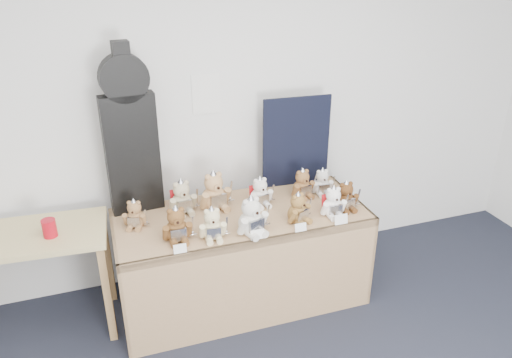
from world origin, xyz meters
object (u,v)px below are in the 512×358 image
object	(u,v)px
guitar_case	(130,133)
teddy_front_left	(212,225)
red_cup	(49,228)
teddy_back_end	(322,183)
teddy_back_centre_left	(214,192)
teddy_front_right	(298,209)
teddy_back_left	(182,198)
teddy_back_right	(303,184)
teddy_front_centre	(252,217)
teddy_front_end	(346,197)
teddy_front_far_left	(177,226)
teddy_front_far_right	(333,203)
teddy_back_centre_right	(260,193)
side_table	(34,250)
teddy_back_far_left	(135,215)
display_table	(245,238)

from	to	relation	value
guitar_case	teddy_front_left	xyz separation A→B (m)	(0.41, -0.56, -0.49)
red_cup	teddy_back_end	size ratio (longest dim) A/B	0.53
teddy_back_centre_left	teddy_front_right	bearing A→B (deg)	-48.55
teddy_back_left	teddy_back_right	size ratio (longest dim) A/B	1.12
teddy_front_right	teddy_front_centre	bearing A→B (deg)	161.48
teddy_front_left	teddy_back_centre_left	distance (m)	0.41
teddy_front_left	teddy_front_end	distance (m)	1.01
red_cup	teddy_back_left	size ratio (longest dim) A/B	0.43
teddy_front_far_left	teddy_front_centre	size ratio (longest dim) A/B	0.91
guitar_case	teddy_front_centre	world-z (taller)	guitar_case
teddy_front_far_right	teddy_back_centre_right	xyz separation A→B (m)	(-0.43, 0.31, -0.00)
side_table	teddy_front_right	bearing A→B (deg)	-7.66
teddy_back_end	teddy_back_far_left	bearing A→B (deg)	-173.14
guitar_case	teddy_back_end	world-z (taller)	guitar_case
teddy_back_end	teddy_back_centre_right	bearing A→B (deg)	-172.20
teddy_front_end	teddy_back_right	bearing A→B (deg)	124.36
teddy_front_centre	teddy_front_end	bearing A→B (deg)	-9.63
teddy_front_centre	teddy_back_centre_left	bearing A→B (deg)	92.55
teddy_front_centre	teddy_front_far_right	distance (m)	0.62
teddy_front_right	guitar_case	bearing A→B (deg)	127.13
teddy_front_end	teddy_back_end	size ratio (longest dim) A/B	1.08
teddy_front_far_left	teddy_back_centre_left	size ratio (longest dim) A/B	0.84
teddy_front_centre	teddy_front_right	xyz separation A→B (m)	(0.35, 0.04, -0.02)
red_cup	teddy_front_centre	xyz separation A→B (m)	(1.26, -0.32, 0.02)
guitar_case	teddy_front_far_right	size ratio (longest dim) A/B	4.82
teddy_front_right	teddy_back_left	distance (m)	0.83
display_table	teddy_front_left	size ratio (longest dim) A/B	7.27
teddy_front_far_left	teddy_front_right	size ratio (longest dim) A/B	1.11
display_table	guitar_case	bearing A→B (deg)	151.08
display_table	teddy_back_end	distance (m)	0.75
teddy_front_centre	teddy_back_centre_left	distance (m)	0.44
red_cup	teddy_front_far_left	bearing A→B (deg)	-18.06
teddy_front_end	teddy_back_right	xyz separation A→B (m)	(-0.21, 0.29, 0.00)
teddy_back_centre_left	display_table	bearing A→B (deg)	-65.49
teddy_back_right	display_table	bearing A→B (deg)	-169.05
teddy_back_left	teddy_back_far_left	bearing A→B (deg)	-171.73
teddy_front_centre	teddy_back_centre_right	xyz separation A→B (m)	(0.18, 0.35, -0.02)
teddy_front_end	teddy_front_centre	bearing A→B (deg)	-174.87
display_table	teddy_front_far_left	size ratio (longest dim) A/B	6.72
display_table	teddy_front_right	size ratio (longest dim) A/B	7.43
guitar_case	teddy_back_far_left	bearing A→B (deg)	-105.98
side_table	teddy_back_far_left	world-z (taller)	teddy_back_far_left
guitar_case	teddy_front_end	size ratio (longest dim) A/B	4.89
teddy_back_centre_left	teddy_front_centre	bearing A→B (deg)	-82.29
teddy_back_centre_left	side_table	bearing A→B (deg)	169.06
teddy_front_far_right	teddy_back_centre_right	bearing A→B (deg)	146.07
side_table	teddy_back_right	distance (m)	1.93
guitar_case	teddy_back_left	size ratio (longest dim) A/B	4.30
teddy_front_centre	teddy_back_centre_left	size ratio (longest dim) A/B	0.93
teddy_back_centre_right	teddy_back_end	distance (m)	0.51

